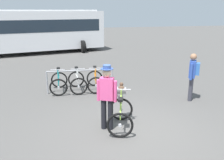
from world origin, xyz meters
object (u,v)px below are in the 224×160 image
Objects in this scene: racked_bike_orange at (95,81)px; bus_distant at (33,29)px; racked_bike_teal at (59,83)px; person_with_featured_bike at (107,95)px; racked_bike_white at (77,82)px; pedestrian_with_backpack at (193,74)px; featured_bicycle at (121,109)px.

bus_distant is at bearing 105.44° from racked_bike_orange.
racked_bike_teal is 0.68× the size of person_with_featured_bike.
bus_distant reaches higher than racked_bike_orange.
racked_bike_teal and racked_bike_orange have the same top height.
racked_bike_teal is at bearing 175.64° from racked_bike_white.
person_with_featured_bike is at bearing -79.76° from bus_distant.
pedestrian_with_backpack is at bearing -28.53° from racked_bike_white.
bus_distant is at bearing 101.93° from featured_bicycle.
racked_bike_orange is (1.40, -0.11, 0.00)m from racked_bike_teal.
person_with_featured_bike is (-0.32, -3.36, 0.58)m from racked_bike_orange.
racked_bike_white is at bearing -78.39° from bus_distant.
racked_bike_white is at bearing 175.64° from racked_bike_orange.
bus_distant reaches higher than person_with_featured_bike.
person_with_featured_bike is 1.05× the size of pedestrian_with_backpack.
racked_bike_teal is 0.11× the size of bus_distant.
featured_bicycle is (0.07, -3.30, 0.12)m from racked_bike_orange.
featured_bicycle is 0.61m from person_with_featured_bike.
person_with_featured_bike is at bearing -95.43° from racked_bike_orange.
racked_bike_orange is 3.64m from pedestrian_with_backpack.
featured_bicycle reaches higher than racked_bike_white.
racked_bike_orange is 0.11× the size of bus_distant.
pedestrian_with_backpack is at bearing 22.86° from person_with_featured_bike.
featured_bicycle is at bearing -78.07° from bus_distant.
racked_bike_white is 4.26m from pedestrian_with_backpack.
racked_bike_orange is 0.71× the size of pedestrian_with_backpack.
bus_distant is (-1.28, 9.59, 1.37)m from racked_bike_teal.
racked_bike_orange is at bearing 146.89° from pedestrian_with_backpack.
racked_bike_white is 3.45m from featured_bicycle.
pedestrian_with_backpack is (4.40, -2.07, 0.57)m from racked_bike_teal.
racked_bike_orange is 3.43m from person_with_featured_bike.
bus_distant reaches higher than pedestrian_with_backpack.
bus_distant is (-5.69, 11.66, 0.80)m from pedestrian_with_backpack.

